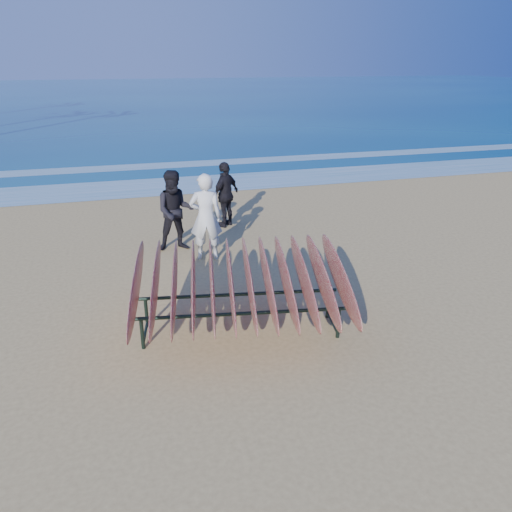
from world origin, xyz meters
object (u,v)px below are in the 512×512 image
at_px(surfboard_rack, 240,282).
at_px(person_dark_b, 226,194).
at_px(person_white, 206,217).
at_px(person_dark_a, 176,211).

distance_m(surfboard_rack, person_dark_b, 5.38).
distance_m(surfboard_rack, person_white, 3.23).
xyz_separation_m(surfboard_rack, person_dark_a, (-0.47, 3.93, 0.03)).
xyz_separation_m(person_dark_a, person_dark_b, (1.43, 1.36, -0.07)).
height_order(surfboard_rack, person_dark_a, person_dark_a).
height_order(surfboard_rack, person_white, person_white).
distance_m(person_white, person_dark_b, 2.25).
distance_m(surfboard_rack, person_dark_a, 3.96).
height_order(person_white, person_dark_a, person_white).
bearing_deg(person_dark_b, surfboard_rack, 38.81).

